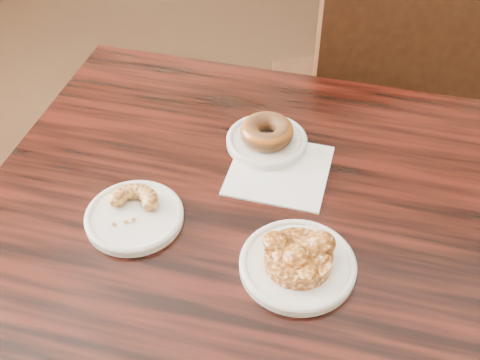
% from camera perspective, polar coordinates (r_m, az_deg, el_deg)
% --- Properties ---
extents(floor, '(5.00, 5.00, 0.00)m').
position_cam_1_polar(floor, '(1.75, 10.86, -15.27)').
color(floor, black).
rests_on(floor, ground).
extents(cafe_table, '(0.97, 0.97, 0.75)m').
position_cam_1_polar(cafe_table, '(1.29, -0.21, -15.20)').
color(cafe_table, black).
rests_on(cafe_table, floor).
extents(chair_far, '(0.61, 0.61, 0.90)m').
position_cam_1_polar(chair_far, '(1.77, 11.56, 7.43)').
color(chair_far, black).
rests_on(chair_far, floor).
extents(napkin, '(0.19, 0.19, 0.00)m').
position_cam_1_polar(napkin, '(1.07, 3.73, 0.92)').
color(napkin, white).
rests_on(napkin, cafe_table).
extents(plate_donut, '(0.15, 0.15, 0.01)m').
position_cam_1_polar(plate_donut, '(1.12, 2.54, 3.70)').
color(plate_donut, white).
rests_on(plate_donut, napkin).
extents(plate_cruller, '(0.16, 0.16, 0.01)m').
position_cam_1_polar(plate_cruller, '(1.00, -9.98, -3.48)').
color(plate_cruller, white).
rests_on(plate_cruller, cafe_table).
extents(plate_fritter, '(0.18, 0.18, 0.01)m').
position_cam_1_polar(plate_fritter, '(0.92, 5.48, -8.05)').
color(plate_fritter, white).
rests_on(plate_fritter, cafe_table).
extents(glazed_donut, '(0.10, 0.10, 0.03)m').
position_cam_1_polar(glazed_donut, '(1.10, 2.58, 4.63)').
color(glazed_donut, brown).
rests_on(glazed_donut, plate_donut).
extents(apple_fritter, '(0.14, 0.14, 0.03)m').
position_cam_1_polar(apple_fritter, '(0.91, 5.58, -7.16)').
color(apple_fritter, '#411C07').
rests_on(apple_fritter, plate_fritter).
extents(cruller_fragment, '(0.10, 0.10, 0.03)m').
position_cam_1_polar(cruller_fragment, '(0.98, -10.11, -2.74)').
color(cruller_fragment, '#602D13').
rests_on(cruller_fragment, plate_cruller).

